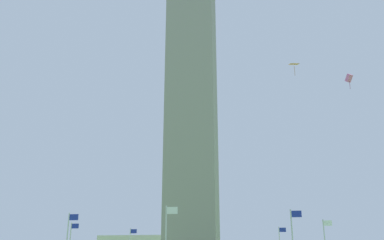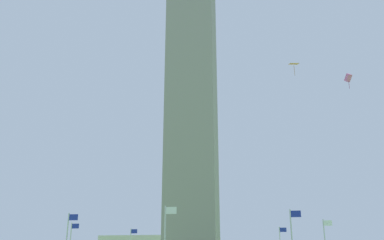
% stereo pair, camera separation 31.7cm
% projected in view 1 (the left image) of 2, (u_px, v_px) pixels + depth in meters
% --- Properties ---
extents(obelisk_monument, '(6.67, 6.67, 60.63)m').
position_uv_depth(obelisk_monument, '(192.00, 60.00, 61.69)').
color(obelisk_monument, gray).
rests_on(obelisk_monument, ground).
extents(kite_orange_diamond, '(1.36, 1.32, 1.86)m').
position_uv_depth(kite_orange_diamond, '(294.00, 65.00, 54.10)').
color(kite_orange_diamond, orange).
extents(kite_pink_box, '(0.75, 0.89, 1.58)m').
position_uv_depth(kite_pink_box, '(349.00, 78.00, 41.09)').
color(kite_pink_box, pink).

